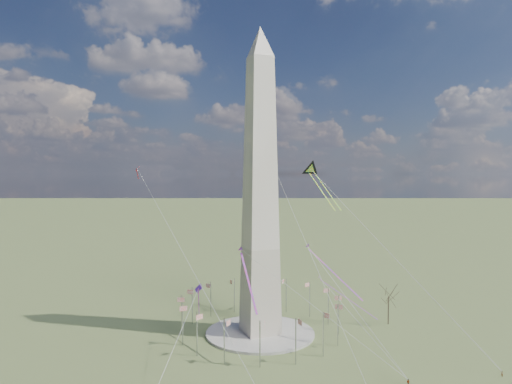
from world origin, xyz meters
name	(u,v)px	position (x,y,z in m)	size (l,w,h in m)	color
ground	(260,334)	(0.00, 0.00, 0.00)	(2000.00, 2000.00, 0.00)	#49592C
plaza	(260,333)	(0.00, 0.00, 0.40)	(36.00, 36.00, 0.80)	#A5A397
washington_monument	(260,190)	(0.00, 0.00, 47.95)	(15.56, 15.56, 100.00)	#B7AF9A
flagpole_ring	(260,312)	(0.00, 0.00, 7.27)	(54.40, 54.40, 13.00)	#B5B6BC
tree_near	(388,295)	(45.89, -7.59, 10.55)	(8.45, 8.45, 14.78)	brown
person_east	(502,374)	(46.56, -53.12, 0.81)	(0.59, 0.39, 1.62)	gray
person_centre	(408,382)	(20.47, -47.88, 0.84)	(0.99, 0.41, 1.69)	gray
kite_delta_black	(312,172)	(28.04, 15.83, 54.03)	(7.97, 21.58, 18.10)	black
kite_diamond_purple	(199,292)	(-21.48, -2.53, 16.92)	(1.77, 3.23, 10.11)	#481C7F
kite_streamer_left	(326,264)	(17.73, -11.95, 24.18)	(9.45, 20.90, 15.12)	#FF284B
kite_streamer_mid	(246,270)	(-8.46, -9.07, 23.81)	(4.62, 22.53, 15.52)	#FF284B
kite_streamer_right	(339,292)	(30.84, 0.70, 10.90)	(17.13, 14.75, 14.66)	#FF284B
kite_small_red	(137,170)	(-35.15, 31.89, 54.57)	(1.51, 2.19, 4.59)	red
kite_small_white	(249,108)	(15.70, 51.64, 82.10)	(1.25, 1.77, 4.44)	silver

